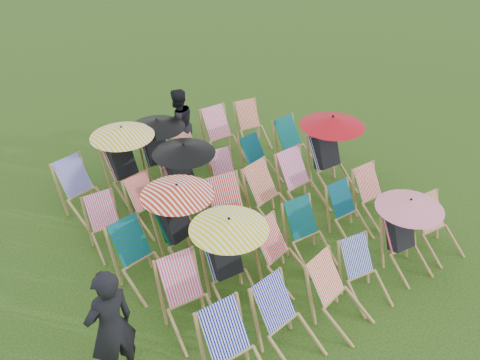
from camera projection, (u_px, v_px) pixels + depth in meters
ground at (252, 231)px, 9.28m from camera, size 100.00×100.00×0.00m
deckchair_0 at (237, 356)px, 6.45m from camera, size 0.74×0.99×1.02m
deckchair_1 at (289, 323)px, 6.92m from camera, size 0.72×0.95×0.97m
deckchair_2 at (340, 295)px, 7.35m from camera, size 0.77×0.97×0.95m
deckchair_3 at (366, 274)px, 7.77m from camera, size 0.71×0.88×0.86m
deckchair_4 at (407, 234)px, 8.20m from camera, size 1.03×1.09×1.22m
deckchair_5 at (439, 228)px, 8.66m from camera, size 0.70×0.89×0.89m
deckchair_6 at (190, 300)px, 7.24m from camera, size 0.78×0.99×0.99m
deckchair_7 at (230, 259)px, 7.62m from camera, size 1.13×1.20×1.35m
deckchair_8 at (283, 254)px, 8.08m from camera, size 0.76×0.95×0.93m
deckchair_9 at (310, 235)px, 8.48m from camera, size 0.70×0.91×0.92m
deckchair_10 at (350, 213)px, 9.03m from camera, size 0.61×0.82×0.85m
deckchair_11 at (377, 196)px, 9.41m from camera, size 0.64×0.86×0.89m
deckchair_12 at (141, 258)px, 7.97m from camera, size 0.73×0.96×0.98m
deckchair_13 at (182, 222)px, 8.33m from camera, size 1.14×1.24×1.35m
deckchair_14 at (233, 214)px, 8.86m from camera, size 0.85×1.05×1.02m
deckchair_15 at (272, 197)px, 9.29m from camera, size 0.80×1.01×1.01m
deckchair_16 at (303, 183)px, 9.65m from camera, size 0.68×0.94×1.01m
deckchair_17 at (332, 152)px, 10.09m from camera, size 1.21×1.27×1.44m
deckchair_18 at (108, 226)px, 8.71m from camera, size 0.67×0.86×0.87m
deckchair_19 at (150, 205)px, 9.21m from camera, size 0.67×0.86×0.86m
deckchair_20 at (187, 178)px, 9.45m from camera, size 1.11×1.20×1.31m
deckchair_21 at (227, 176)px, 10.01m from camera, size 0.67×0.84×0.82m
deckchair_22 at (261, 161)px, 10.43m from camera, size 0.62×0.83×0.86m
deckchair_23 at (297, 145)px, 10.85m from camera, size 0.69×0.92×0.97m
deckchair_24 at (84, 190)px, 9.47m from camera, size 0.79×1.00×0.99m
deckchair_25 at (126, 161)px, 9.84m from camera, size 1.17×1.23×1.38m
deckchair_26 at (159, 150)px, 10.32m from camera, size 1.07×1.14×1.27m
deckchair_27 at (192, 152)px, 10.72m from camera, size 0.70×0.89×0.89m
deckchair_28 at (223, 136)px, 11.17m from camera, size 0.73×0.97×1.00m
deckchair_29 at (253, 125)px, 11.67m from camera, size 0.75×0.93×0.90m
person_left at (111, 327)px, 6.38m from camera, size 0.66×0.46×1.73m
person_rear at (178, 125)px, 10.95m from camera, size 0.78×0.62×1.56m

